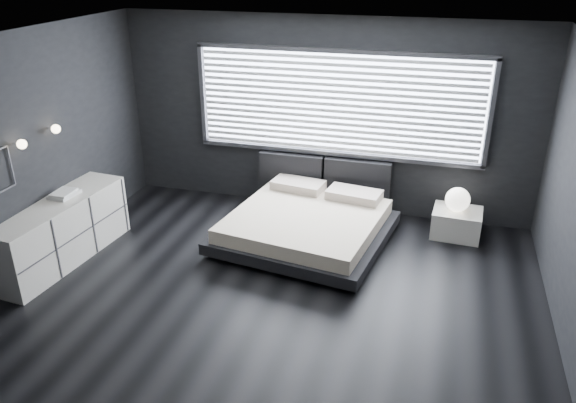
# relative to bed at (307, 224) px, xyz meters

# --- Properties ---
(room) EXTENTS (6.04, 6.00, 2.80)m
(room) POSITION_rel_bed_xyz_m (-0.05, -1.59, 1.15)
(room) COLOR black
(room) RESTS_ON ground
(window) EXTENTS (4.14, 0.09, 1.52)m
(window) POSITION_rel_bed_xyz_m (0.15, 1.11, 1.36)
(window) COLOR white
(window) RESTS_ON ground
(headboard) EXTENTS (1.96, 0.16, 0.52)m
(headboard) POSITION_rel_bed_xyz_m (-0.01, 1.05, 0.32)
(headboard) COLOR black
(headboard) RESTS_ON ground
(sconce_near) EXTENTS (0.18, 0.11, 0.11)m
(sconce_near) POSITION_rel_bed_xyz_m (-2.93, -1.54, 1.35)
(sconce_near) COLOR silver
(sconce_near) RESTS_ON ground
(sconce_far) EXTENTS (0.18, 0.11, 0.11)m
(sconce_far) POSITION_rel_bed_xyz_m (-2.93, -0.94, 1.35)
(sconce_far) COLOR silver
(sconce_far) RESTS_ON ground
(bed) EXTENTS (2.35, 2.27, 0.54)m
(bed) POSITION_rel_bed_xyz_m (0.00, 0.00, 0.00)
(bed) COLOR black
(bed) RESTS_ON ground
(nightstand) EXTENTS (0.67, 0.57, 0.37)m
(nightstand) POSITION_rel_bed_xyz_m (1.93, 0.72, -0.06)
(nightstand) COLOR beige
(nightstand) RESTS_ON ground
(orb_lamp) EXTENTS (0.33, 0.33, 0.33)m
(orb_lamp) POSITION_rel_bed_xyz_m (1.90, 0.71, 0.29)
(orb_lamp) COLOR white
(orb_lamp) RESTS_ON nightstand
(dresser) EXTENTS (0.73, 2.02, 0.79)m
(dresser) POSITION_rel_bed_xyz_m (-2.82, -1.31, 0.15)
(dresser) COLOR beige
(dresser) RESTS_ON ground
(book_stack) EXTENTS (0.29, 0.36, 0.07)m
(book_stack) POSITION_rel_bed_xyz_m (-2.83, -1.11, 0.58)
(book_stack) COLOR silver
(book_stack) RESTS_ON dresser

